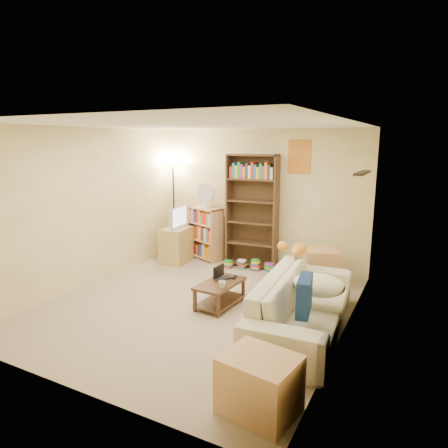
# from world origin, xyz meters

# --- Properties ---
(room) EXTENTS (4.50, 4.54, 2.52)m
(room) POSITION_xyz_m (0.00, 0.01, 1.62)
(room) COLOR tan
(room) RESTS_ON ground
(sofa) EXTENTS (2.48, 1.28, 0.68)m
(sofa) POSITION_xyz_m (1.53, -0.08, 0.34)
(sofa) COLOR beige
(sofa) RESTS_ON ground
(navy_pillow) EXTENTS (0.21, 0.47, 0.40)m
(navy_pillow) POSITION_xyz_m (1.68, -0.57, 0.65)
(navy_pillow) COLOR navy
(navy_pillow) RESTS_ON sofa
(cream_blanket) EXTENTS (0.63, 0.45, 0.27)m
(cream_blanket) POSITION_xyz_m (1.70, -0.01, 0.59)
(cream_blanket) COLOR white
(cream_blanket) RESTS_ON sofa
(tabby_cat) EXTENTS (0.54, 0.22, 0.19)m
(tabby_cat) POSITION_xyz_m (1.16, 0.79, 0.77)
(tabby_cat) COLOR orange
(tabby_cat) RESTS_ON sofa
(coffee_table) EXTENTS (0.49, 0.82, 0.35)m
(coffee_table) POSITION_xyz_m (0.29, 0.10, 0.21)
(coffee_table) COLOR #492A1C
(coffee_table) RESTS_ON ground
(laptop) EXTENTS (0.42, 0.40, 0.02)m
(laptop) POSITION_xyz_m (0.31, 0.23, 0.36)
(laptop) COLOR black
(laptop) RESTS_ON coffee_table
(laptop_screen) EXTENTS (0.03, 0.26, 0.17)m
(laptop_screen) POSITION_xyz_m (0.20, 0.24, 0.45)
(laptop_screen) COLOR white
(laptop_screen) RESTS_ON laptop
(mug) EXTENTS (0.10, 0.10, 0.09)m
(mug) POSITION_xyz_m (0.42, -0.08, 0.40)
(mug) COLOR silver
(mug) RESTS_ON coffee_table
(tv_remote) EXTENTS (0.07, 0.15, 0.02)m
(tv_remote) POSITION_xyz_m (0.40, 0.35, 0.36)
(tv_remote) COLOR black
(tv_remote) RESTS_ON coffee_table
(tv_stand) EXTENTS (0.50, 0.66, 0.66)m
(tv_stand) POSITION_xyz_m (-1.44, 1.58, 0.33)
(tv_stand) COLOR tan
(tv_stand) RESTS_ON ground
(television) EXTENTS (0.74, 0.24, 0.42)m
(television) POSITION_xyz_m (-1.44, 1.58, 0.87)
(television) COLOR black
(television) RESTS_ON tv_stand
(tall_bookshelf) EXTENTS (0.95, 0.38, 2.06)m
(tall_bookshelf) POSITION_xyz_m (-0.05, 2.00, 1.09)
(tall_bookshelf) COLOR #4A2F1C
(tall_bookshelf) RESTS_ON ground
(short_bookshelf) EXTENTS (0.86, 0.59, 1.03)m
(short_bookshelf) POSITION_xyz_m (-1.07, 2.03, 0.51)
(short_bookshelf) COLOR tan
(short_bookshelf) RESTS_ON ground
(desk_fan) EXTENTS (0.37, 0.21, 0.46)m
(desk_fan) POSITION_xyz_m (-1.02, 1.99, 1.26)
(desk_fan) COLOR silver
(desk_fan) RESTS_ON short_bookshelf
(floor_lamp) EXTENTS (0.32, 0.32, 1.89)m
(floor_lamp) POSITION_xyz_m (-1.80, 2.05, 1.50)
(floor_lamp) COLOR black
(floor_lamp) RESTS_ON ground
(side_table) EXTENTS (0.68, 0.68, 0.59)m
(side_table) POSITION_xyz_m (1.33, 1.63, 0.29)
(side_table) COLOR tan
(side_table) RESTS_ON ground
(end_cabinet) EXTENTS (0.69, 0.60, 0.51)m
(end_cabinet) POSITION_xyz_m (1.65, -1.74, 0.26)
(end_cabinet) COLOR tan
(end_cabinet) RESTS_ON ground
(book_stacks) EXTENTS (0.91, 0.28, 0.20)m
(book_stacks) POSITION_xyz_m (0.01, 1.78, 0.08)
(book_stacks) COLOR red
(book_stacks) RESTS_ON ground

